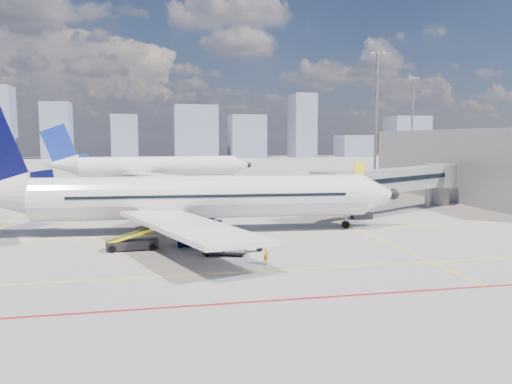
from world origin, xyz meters
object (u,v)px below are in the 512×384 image
main_aircraft (185,198)px  cargo_dolly (225,243)px  ramp_worker (266,254)px  second_aircraft (150,167)px  belt_loader (134,242)px  baggage_tug (247,243)px

main_aircraft → cargo_dolly: 10.36m
main_aircraft → ramp_worker: (4.82, -13.10, -2.47)m
second_aircraft → belt_loader: (-0.87, -59.79, -2.62)m
belt_loader → ramp_worker: 11.25m
ramp_worker → main_aircraft: bearing=21.5°
cargo_dolly → belt_loader: bearing=170.9°
baggage_tug → belt_loader: bearing=155.3°
belt_loader → second_aircraft: bearing=87.6°
baggage_tug → cargo_dolly: 2.17m
baggage_tug → cargo_dolly: size_ratio=0.60×
second_aircraft → baggage_tug: 62.56m
second_aircraft → cargo_dolly: size_ratio=11.68×
baggage_tug → ramp_worker: 4.30m
second_aircraft → ramp_worker: 66.85m
cargo_dolly → ramp_worker: (2.45, -3.27, -0.21)m
second_aircraft → baggage_tug: (7.77, -62.02, -2.59)m
main_aircraft → ramp_worker: size_ratio=27.50×
main_aircraft → belt_loader: (-4.37, -6.61, -2.62)m
cargo_dolly → belt_loader: (-6.73, 3.22, -0.35)m
second_aircraft → ramp_worker: second_aircraft is taller
baggage_tug → belt_loader: belt_loader is taller
main_aircraft → baggage_tug: bearing=-60.5°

